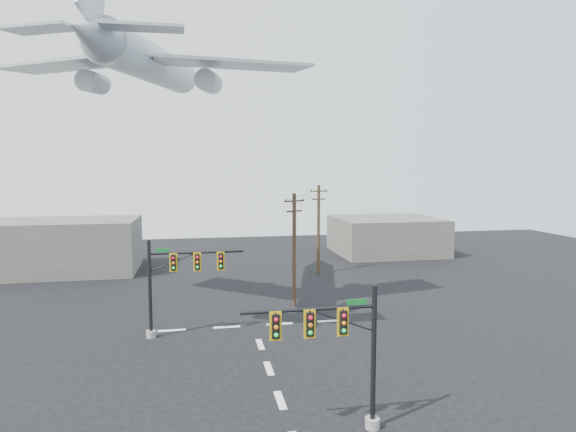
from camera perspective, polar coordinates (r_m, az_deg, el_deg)
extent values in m
plane|color=black|center=(26.28, -0.93, -21.00)|extent=(120.00, 120.00, 0.00)
cube|color=white|center=(26.28, -0.93, -20.98)|extent=(0.40, 2.00, 0.01)
cube|color=white|center=(29.86, -2.29, -17.60)|extent=(0.40, 2.00, 0.01)
cube|color=white|center=(33.54, -3.32, -14.94)|extent=(0.40, 2.00, 0.01)
cube|color=white|center=(37.13, -13.61, -13.03)|extent=(2.00, 0.40, 0.01)
cube|color=white|center=(37.13, -7.28, -12.92)|extent=(2.00, 0.40, 0.01)
cube|color=white|center=(37.55, -1.02, -12.66)|extent=(2.00, 0.40, 0.01)
cube|color=white|center=(38.39, 5.01, -12.27)|extent=(2.00, 0.40, 0.01)
cylinder|color=gray|center=(24.13, 9.96, -23.02)|extent=(0.67, 0.67, 0.48)
cylinder|color=black|center=(22.82, 10.10, -16.19)|extent=(0.23, 0.23, 6.65)
cylinder|color=black|center=(21.21, 2.51, -11.02)|extent=(5.97, 0.15, 0.15)
cylinder|color=black|center=(21.75, 6.42, -12.19)|extent=(3.19, 0.08, 0.08)
cube|color=black|center=(21.63, 6.53, -12.38)|extent=(0.32, 0.29, 1.05)
cube|color=gold|center=(21.65, 6.52, -12.36)|extent=(0.52, 0.04, 1.28)
sphere|color=red|center=(21.38, 6.67, -11.66)|extent=(0.19, 0.19, 0.19)
sphere|color=orange|center=(21.48, 6.66, -12.51)|extent=(0.19, 0.19, 0.19)
sphere|color=#0DD838|center=(21.59, 6.65, -13.34)|extent=(0.19, 0.19, 0.19)
cube|color=black|center=(21.26, 2.59, -12.67)|extent=(0.32, 0.29, 1.05)
cube|color=gold|center=(21.27, 2.58, -12.66)|extent=(0.52, 0.04, 1.28)
sphere|color=red|center=(21.00, 2.70, -11.95)|extent=(0.19, 0.19, 0.19)
sphere|color=orange|center=(21.11, 2.69, -12.81)|extent=(0.19, 0.19, 0.19)
sphere|color=#0DD838|center=(21.21, 2.69, -13.66)|extent=(0.19, 0.19, 0.19)
cube|color=black|center=(20.98, -1.49, -12.92)|extent=(0.32, 0.29, 1.05)
cube|color=gold|center=(21.00, -1.49, -12.90)|extent=(0.52, 0.04, 1.28)
sphere|color=red|center=(20.72, -1.41, -12.19)|extent=(0.19, 0.19, 0.19)
sphere|color=orange|center=(20.83, -1.41, -13.06)|extent=(0.19, 0.19, 0.19)
sphere|color=#0DD838|center=(20.94, -1.41, -13.92)|extent=(0.19, 0.19, 0.19)
cube|color=#0D6021|center=(21.66, 8.12, -10.06)|extent=(0.90, 0.04, 0.25)
cylinder|color=gray|center=(35.97, -15.90, -13.31)|extent=(0.69, 0.69, 0.49)
cylinder|color=black|center=(35.08, -16.04, -8.34)|extent=(0.24, 0.24, 6.91)
cylinder|color=black|center=(34.42, -10.72, -4.29)|extent=(6.52, 0.16, 0.16)
cylinder|color=black|center=(34.56, -13.42, -5.30)|extent=(3.47, 0.08, 0.08)
cube|color=black|center=(34.42, -13.43, -5.39)|extent=(0.34, 0.30, 1.09)
cube|color=gold|center=(34.44, -13.43, -5.39)|extent=(0.54, 0.04, 1.33)
sphere|color=red|center=(34.20, -13.46, -4.88)|extent=(0.20, 0.20, 0.20)
sphere|color=orange|center=(34.26, -13.44, -5.45)|extent=(0.20, 0.20, 0.20)
sphere|color=#0DD838|center=(34.33, -13.43, -6.01)|extent=(0.20, 0.20, 0.20)
cube|color=black|center=(34.38, -10.70, -5.35)|extent=(0.34, 0.30, 1.09)
cube|color=gold|center=(34.40, -10.70, -5.35)|extent=(0.54, 0.04, 1.33)
sphere|color=red|center=(34.15, -10.71, -4.83)|extent=(0.20, 0.20, 0.20)
sphere|color=orange|center=(34.22, -10.70, -5.40)|extent=(0.20, 0.20, 0.20)
sphere|color=#0DD838|center=(34.28, -10.69, -5.97)|extent=(0.20, 0.20, 0.20)
cube|color=black|center=(34.41, -7.98, -5.30)|extent=(0.34, 0.30, 1.09)
cube|color=gold|center=(34.43, -7.98, -5.29)|extent=(0.54, 0.04, 1.33)
sphere|color=red|center=(34.19, -7.97, -4.78)|extent=(0.20, 0.20, 0.20)
sphere|color=orange|center=(34.25, -7.96, -5.35)|extent=(0.20, 0.20, 0.20)
sphere|color=#0DD838|center=(34.32, -7.96, -5.92)|extent=(0.20, 0.20, 0.20)
cube|color=#0D6021|center=(34.41, -14.69, -3.96)|extent=(0.94, 0.04, 0.26)
cylinder|color=#462B1E|center=(41.23, 0.74, -4.06)|extent=(0.32, 0.32, 9.72)
cube|color=#462B1E|center=(40.73, 0.74, 1.79)|extent=(1.84, 0.88, 0.13)
cube|color=#462B1E|center=(40.80, 0.74, 0.58)|extent=(1.44, 0.71, 0.13)
cylinder|color=black|center=(40.25, -0.27, 1.90)|extent=(0.11, 0.11, 0.13)
cylinder|color=black|center=(40.73, 0.74, 1.94)|extent=(0.11, 0.11, 0.13)
cylinder|color=black|center=(41.22, 1.74, 1.98)|extent=(0.11, 0.11, 0.13)
cylinder|color=#462B1E|center=(54.07, 3.63, -1.63)|extent=(0.34, 0.34, 10.00)
cube|color=#462B1E|center=(53.71, 3.66, 2.96)|extent=(2.03, 0.33, 0.13)
cube|color=#462B1E|center=(53.75, 3.65, 2.00)|extent=(1.58, 0.29, 0.13)
cylinder|color=black|center=(53.40, 2.75, 3.07)|extent=(0.11, 0.11, 0.13)
cylinder|color=black|center=(53.70, 3.66, 3.08)|extent=(0.11, 0.11, 0.13)
cylinder|color=black|center=(54.01, 4.56, 3.08)|extent=(0.11, 0.11, 0.13)
cylinder|color=black|center=(47.01, 1.35, 2.38)|extent=(5.23, 12.15, 0.03)
cylinder|color=black|center=(47.41, 3.44, 2.39)|extent=(5.29, 12.15, 0.03)
cylinder|color=#A9ACB5|center=(40.76, -15.82, 16.98)|extent=(6.90, 18.62, 4.07)
cone|color=#A9ACB5|center=(51.45, -11.90, 15.44)|extent=(3.77, 4.78, 3.16)
cone|color=#A9ACB5|center=(30.42, -22.63, 19.42)|extent=(3.48, 4.69, 2.87)
cube|color=#A9ACB5|center=(41.95, -25.16, 15.84)|extent=(11.83, 10.45, 0.49)
cube|color=#A9ACB5|center=(38.05, -6.63, 17.45)|extent=(12.39, 6.49, 0.49)
cylinder|color=#A9ACB5|center=(41.68, -22.09, 14.46)|extent=(2.26, 3.29, 1.81)
cylinder|color=#A9ACB5|center=(38.98, -9.36, 15.44)|extent=(2.26, 3.29, 1.81)
cube|color=#A9ACB5|center=(32.18, -27.25, 19.16)|extent=(4.95, 3.88, 0.29)
cube|color=#A9ACB5|center=(29.94, -16.84, 20.62)|extent=(4.61, 2.18, 0.29)
cube|color=#69645C|center=(60.97, -25.84, -3.25)|extent=(18.00, 10.00, 6.00)
cube|color=#69645C|center=(68.92, 11.57, -2.27)|extent=(14.00, 12.00, 5.00)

